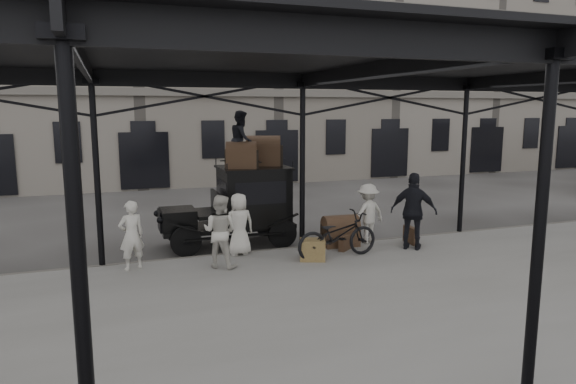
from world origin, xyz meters
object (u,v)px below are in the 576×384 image
steamer_trunk_roof_near (241,157)px  porter_official (414,211)px  taxi (243,202)px  steamer_trunk_platform (340,233)px  porter_left (131,235)px  bicycle (337,235)px

steamer_trunk_roof_near → porter_official: bearing=-12.6°
taxi → steamer_trunk_platform: size_ratio=3.91×
taxi → porter_left: taxi is taller
taxi → steamer_trunk_roof_near: (-0.08, -0.25, 1.27)m
porter_official → bicycle: size_ratio=0.93×
porter_official → steamer_trunk_roof_near: bearing=10.4°
porter_official → steamer_trunk_roof_near: 4.74m
bicycle → steamer_trunk_roof_near: bearing=33.7°
porter_left → bicycle: size_ratio=0.74×
taxi → porter_left: size_ratio=2.30×
porter_left → bicycle: 4.83m
porter_official → steamer_trunk_platform: bearing=9.5°
bicycle → steamer_trunk_roof_near: steamer_trunk_roof_near is taller
porter_left → steamer_trunk_platform: porter_left is taller
steamer_trunk_roof_near → steamer_trunk_platform: size_ratio=0.87×
taxi → porter_official: size_ratio=1.83×
steamer_trunk_platform → steamer_trunk_roof_near: bearing=155.0°
taxi → steamer_trunk_platform: bearing=-33.6°
porter_official → bicycle: (-2.17, -0.06, -0.44)m
bicycle → taxi: bearing=29.6°
steamer_trunk_roof_near → porter_left: bearing=-135.9°
bicycle → steamer_trunk_roof_near: 3.39m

